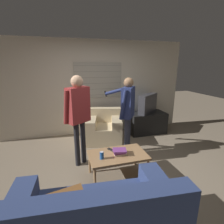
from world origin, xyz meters
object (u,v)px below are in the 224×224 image
coffee_table (118,156)px  soda_can (102,155)px  person_right_standing (127,107)px  book_stack (120,152)px  tv (148,104)px  armchair_beige (104,128)px  spare_remote (111,150)px  couch_blue (95,224)px  person_left_standing (78,110)px

coffee_table → soda_can: (-0.30, -0.07, 0.10)m
person_right_standing → book_stack: (-0.42, -0.75, -0.57)m
coffee_table → person_right_standing: size_ratio=0.59×
soda_can → tv: bearing=46.0°
soda_can → armchair_beige: bearing=74.9°
book_stack → coffee_table: bearing=157.8°
armchair_beige → book_stack: 1.58m
tv → spare_remote: (-1.52, -1.56, -0.41)m
armchair_beige → person_right_standing: person_right_standing is taller
soda_can → coffee_table: bearing=13.7°
coffee_table → spare_remote: bearing=114.7°
coffee_table → person_right_standing: (0.45, 0.74, 0.66)m
tv → person_right_standing: (-1.00, -0.99, 0.20)m
tv → couch_blue: bearing=17.5°
person_left_standing → soda_can: size_ratio=13.80×
tv → person_left_standing: person_left_standing is taller
person_right_standing → soda_can: size_ratio=13.23×
couch_blue → coffee_table: size_ratio=1.83×
coffee_table → tv: size_ratio=1.34×
armchair_beige → soda_can: (-0.44, -1.62, 0.17)m
tv → book_stack: tv is taller
armchair_beige → coffee_table: (-0.14, -1.55, 0.07)m
person_left_standing → spare_remote: (0.50, -0.45, -0.66)m
coffee_table → book_stack: (0.03, -0.01, 0.09)m
couch_blue → tv: 3.57m
tv → person_right_standing: 1.42m
couch_blue → person_left_standing: person_left_standing is taller
soda_can → person_right_standing: bearing=47.5°
coffee_table → tv: bearing=50.2°
coffee_table → spare_remote: spare_remote is taller
tv → armchair_beige: bearing=-29.0°
soda_can → spare_remote: 0.33m
couch_blue → book_stack: couch_blue is taller
armchair_beige → tv: 1.42m
person_left_standing → soda_can: person_left_standing is taller
person_right_standing → spare_remote: 0.98m
person_left_standing → person_right_standing: (1.03, 0.12, -0.05)m
person_right_standing → spare_remote: bearing=172.5°
coffee_table → person_left_standing: (-0.58, 0.62, 0.71)m
couch_blue → armchair_beige: couch_blue is taller
person_left_standing → person_right_standing: person_left_standing is taller
couch_blue → armchair_beige: size_ratio=1.71×
coffee_table → book_stack: bearing=-22.2°
coffee_table → spare_remote: (-0.08, 0.17, 0.05)m
couch_blue → person_right_standing: bearing=66.0°
person_left_standing → coffee_table: bearing=-79.9°
armchair_beige → person_left_standing: person_left_standing is taller
spare_remote → person_left_standing: bearing=107.4°
soda_can → spare_remote: size_ratio=0.95×
couch_blue → spare_remote: couch_blue is taller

